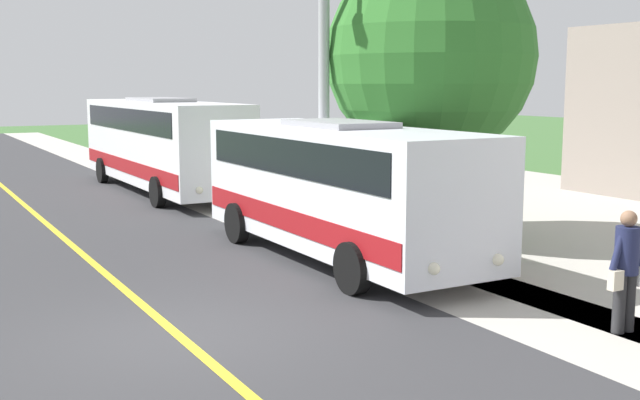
{
  "coord_description": "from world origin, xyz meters",
  "views": [
    {
      "loc": [
        3.4,
        10.25,
        3.51
      ],
      "look_at": [
        -3.5,
        -2.15,
        1.4
      ],
      "focal_mm": 43.81,
      "sensor_mm": 36.0,
      "label": 1
    }
  ],
  "objects_px": {
    "pedestrian_with_bags": "(626,267)",
    "transit_bus_rear": "(161,140)",
    "street_light_pole": "(318,63)",
    "tree_curbside": "(430,57)",
    "shuttle_bus_front": "(339,183)"
  },
  "relations": [
    {
      "from": "street_light_pole",
      "to": "tree_curbside",
      "type": "xyz_separation_m",
      "value": [
        -2.54,
        0.6,
        0.16
      ]
    },
    {
      "from": "transit_bus_rear",
      "to": "tree_curbside",
      "type": "bearing_deg",
      "value": 105.49
    },
    {
      "from": "shuttle_bus_front",
      "to": "pedestrian_with_bags",
      "type": "relative_size",
      "value": 4.59
    },
    {
      "from": "transit_bus_rear",
      "to": "pedestrian_with_bags",
      "type": "height_order",
      "value": "transit_bus_rear"
    },
    {
      "from": "shuttle_bus_front",
      "to": "transit_bus_rear",
      "type": "relative_size",
      "value": 0.76
    },
    {
      "from": "street_light_pole",
      "to": "transit_bus_rear",
      "type": "bearing_deg",
      "value": -87.74
    },
    {
      "from": "shuttle_bus_front",
      "to": "pedestrian_with_bags",
      "type": "xyz_separation_m",
      "value": [
        -1.14,
        6.09,
        -0.59
      ]
    },
    {
      "from": "street_light_pole",
      "to": "tree_curbside",
      "type": "relative_size",
      "value": 1.1
    },
    {
      "from": "pedestrian_with_bags",
      "to": "tree_curbside",
      "type": "bearing_deg",
      "value": -104.26
    },
    {
      "from": "transit_bus_rear",
      "to": "street_light_pole",
      "type": "xyz_separation_m",
      "value": [
        -0.39,
        9.96,
        2.27
      ]
    },
    {
      "from": "tree_curbside",
      "to": "pedestrian_with_bags",
      "type": "bearing_deg",
      "value": 75.74
    },
    {
      "from": "tree_curbside",
      "to": "street_light_pole",
      "type": "bearing_deg",
      "value": -13.38
    },
    {
      "from": "pedestrian_with_bags",
      "to": "street_light_pole",
      "type": "height_order",
      "value": "street_light_pole"
    },
    {
      "from": "pedestrian_with_bags",
      "to": "transit_bus_rear",
      "type": "bearing_deg",
      "value": -86.28
    },
    {
      "from": "transit_bus_rear",
      "to": "street_light_pole",
      "type": "height_order",
      "value": "street_light_pole"
    }
  ]
}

